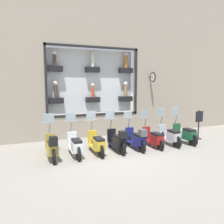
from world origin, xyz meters
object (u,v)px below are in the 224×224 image
object	(u,v)px
scooter_silver_1	(170,136)
scooter_red_2	(153,138)
scooter_yellow_5	(97,143)
scooter_white_6	(75,145)
scooter_green_0	(185,134)
scooter_black_4	(118,140)
scooter_olive_7	(52,147)
shop_sign_post	(199,124)
scooter_navy_3	(136,139)

from	to	relation	value
scooter_silver_1	scooter_red_2	bearing A→B (deg)	90.55
scooter_yellow_5	scooter_white_6	bearing A→B (deg)	89.92
scooter_green_0	scooter_black_4	distance (m)	3.53
scooter_red_2	scooter_yellow_5	size ratio (longest dim) A/B	0.99
scooter_white_6	scooter_olive_7	bearing A→B (deg)	93.74
scooter_olive_7	shop_sign_post	world-z (taller)	scooter_olive_7
scooter_green_0	scooter_olive_7	bearing A→B (deg)	90.55
scooter_red_2	scooter_white_6	xyz separation A→B (m)	(0.01, 3.52, 0.03)
scooter_green_0	scooter_navy_3	distance (m)	2.64
scooter_navy_3	scooter_yellow_5	world-z (taller)	scooter_yellow_5
scooter_silver_1	scooter_navy_3	bearing A→B (deg)	92.06
scooter_red_2	scooter_olive_7	bearing A→B (deg)	90.65
scooter_green_0	scooter_silver_1	size ratio (longest dim) A/B	1.00
scooter_silver_1	scooter_white_6	distance (m)	4.41
scooter_black_4	scooter_olive_7	bearing A→B (deg)	89.95
scooter_navy_3	scooter_white_6	bearing A→B (deg)	88.64
scooter_black_4	scooter_yellow_5	distance (m)	0.88
scooter_olive_7	shop_sign_post	distance (m)	7.40
scooter_yellow_5	scooter_green_0	bearing A→B (deg)	-89.96
scooter_green_0	shop_sign_post	xyz separation A→B (m)	(0.43, -1.21, 0.34)
scooter_olive_7	scooter_black_4	bearing A→B (deg)	-90.05
scooter_red_2	scooter_black_4	bearing A→B (deg)	91.68
scooter_silver_1	scooter_yellow_5	bearing A→B (deg)	90.03
scooter_red_2	scooter_black_4	xyz separation A→B (m)	(-0.05, 1.76, 0.07)
scooter_green_0	scooter_navy_3	size ratio (longest dim) A/B	1.00
scooter_navy_3	scooter_white_6	xyz separation A→B (m)	(0.06, 2.64, -0.03)
scooter_yellow_5	shop_sign_post	size ratio (longest dim) A/B	1.21
scooter_silver_1	scooter_navy_3	size ratio (longest dim) A/B	1.00
scooter_navy_3	scooter_white_6	world-z (taller)	scooter_white_6
scooter_red_2	scooter_yellow_5	distance (m)	2.64
scooter_green_0	scooter_red_2	bearing A→B (deg)	90.33
scooter_silver_1	scooter_yellow_5	xyz separation A→B (m)	(-0.00, 3.52, -0.01)
scooter_white_6	scooter_red_2	bearing A→B (deg)	-90.13
scooter_black_4	scooter_white_6	bearing A→B (deg)	88.06
scooter_green_0	scooter_yellow_5	distance (m)	4.41
scooter_white_6	shop_sign_post	size ratio (longest dim) A/B	1.21
scooter_yellow_5	scooter_white_6	xyz separation A→B (m)	(0.00, 0.88, 0.01)
scooter_silver_1	shop_sign_post	xyz separation A→B (m)	(0.43, -2.09, 0.35)
scooter_black_4	scooter_olive_7	size ratio (longest dim) A/B	1.00
scooter_navy_3	scooter_white_6	distance (m)	2.64
scooter_yellow_5	scooter_olive_7	bearing A→B (deg)	91.83
scooter_green_0	scooter_red_2	distance (m)	1.76
scooter_silver_1	scooter_navy_3	world-z (taller)	scooter_silver_1
scooter_black_4	scooter_white_6	xyz separation A→B (m)	(0.06, 1.76, -0.04)
scooter_black_4	shop_sign_post	size ratio (longest dim) A/B	1.21
scooter_green_0	scooter_navy_3	bearing A→B (deg)	91.41
scooter_silver_1	scooter_black_4	bearing A→B (deg)	91.31
scooter_yellow_5	shop_sign_post	bearing A→B (deg)	-85.63
scooter_black_4	shop_sign_post	bearing A→B (deg)	-84.12
scooter_green_0	scooter_black_4	xyz separation A→B (m)	(-0.06, 3.52, 0.03)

